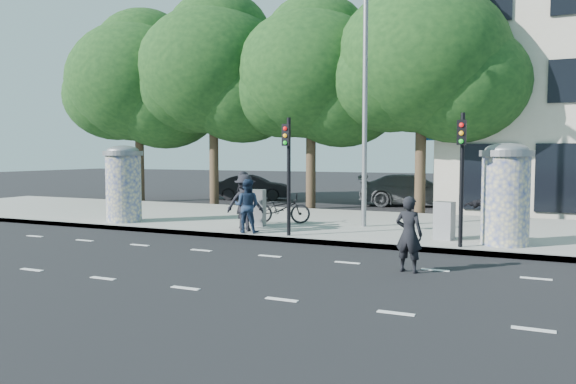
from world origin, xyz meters
The scene contains 24 objects.
ground centered at (0.00, 0.00, 0.00)m, with size 120.00×120.00×0.00m, color black.
sidewalk centered at (0.00, 7.50, 0.07)m, with size 40.00×8.00×0.15m, color gray.
curb centered at (0.00, 3.55, 0.07)m, with size 40.00×0.10×0.16m, color slate.
lane_dash_near centered at (0.00, -2.20, 0.00)m, with size 32.00×0.12×0.01m, color silver.
lane_dash_far centered at (0.00, 1.40, 0.00)m, with size 32.00×0.12×0.01m, color silver.
ad_column_left centered at (-7.20, 4.50, 1.54)m, with size 1.36×1.36×2.65m.
ad_column_right centered at (5.20, 4.70, 1.54)m, with size 1.36×1.36×2.65m.
traffic_pole_near centered at (-0.60, 3.79, 2.23)m, with size 0.22×0.31×3.40m.
traffic_pole_far centered at (4.20, 3.79, 2.23)m, with size 0.22×0.31×3.40m.
street_lamp centered at (0.80, 6.63, 4.79)m, with size 0.25×0.93×8.00m.
tree_far_left centered at (-13.00, 12.50, 6.19)m, with size 7.20×7.20×9.26m.
tree_mid_left centered at (-8.50, 12.50, 6.50)m, with size 7.20×7.20×9.57m.
tree_near_left centered at (-3.50, 12.70, 6.06)m, with size 6.80×6.80×8.97m.
tree_center centered at (1.50, 12.30, 6.31)m, with size 7.00×7.00×9.30m.
ped_b centered at (-2.48, 4.58, 1.06)m, with size 0.67×0.44×1.82m, color black.
ped_c centered at (-1.98, 3.85, 0.96)m, with size 0.79×0.61×1.62m, color #19273F.
ped_d centered at (-2.19, 4.12, 1.02)m, with size 1.12×0.65×1.74m, color black.
ped_f centered at (5.01, 4.99, 1.07)m, with size 1.70×0.61×1.83m, color black.
man_road centered at (3.50, 0.97, 0.82)m, with size 0.60×0.39×1.63m, color black.
bicycle centered at (-1.98, 6.30, 0.66)m, with size 1.96×0.68×1.03m, color black.
cabinet_left centered at (-2.47, 5.38, 0.75)m, with size 0.57×0.42×1.19m, color gray.
cabinet_right centered at (3.63, 4.90, 0.68)m, with size 0.50×0.37×1.05m, color gray.
car_mid centered at (-8.27, 16.09, 0.67)m, with size 4.05×1.41×1.33m, color black.
car_right centered at (0.47, 15.97, 0.75)m, with size 5.16×2.10×1.50m, color #53565A.
Camera 1 is at (6.05, -10.86, 2.54)m, focal length 35.00 mm.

